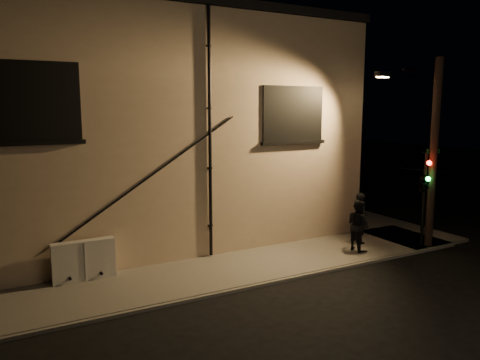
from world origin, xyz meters
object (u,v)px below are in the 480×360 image
utility_cabinet (84,260)px  traffic_signal (424,182)px  streetlamp_pole (430,149)px  pedestrian_a (360,218)px  pedestrian_b (358,225)px

utility_cabinet → traffic_signal: traffic_signal is taller
streetlamp_pole → pedestrian_a: bearing=143.9°
pedestrian_a → streetlamp_pole: bearing=-110.6°
utility_cabinet → pedestrian_b: 9.38m
utility_cabinet → traffic_signal: size_ratio=0.51×
utility_cabinet → pedestrian_b: (9.22, -1.70, 0.32)m
utility_cabinet → traffic_signal: (11.59, -2.46, 1.82)m
pedestrian_a → traffic_signal: (1.64, -1.43, 1.46)m
traffic_signal → streetlamp_pole: (0.28, 0.03, 1.18)m
pedestrian_a → utility_cabinet: bearing=99.6°
pedestrian_a → traffic_signal: 2.62m
utility_cabinet → traffic_signal: 11.99m
pedestrian_b → streetlamp_pole: (2.66, -0.73, 2.68)m
utility_cabinet → pedestrian_a: 10.02m
utility_cabinet → pedestrian_b: size_ratio=0.99×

